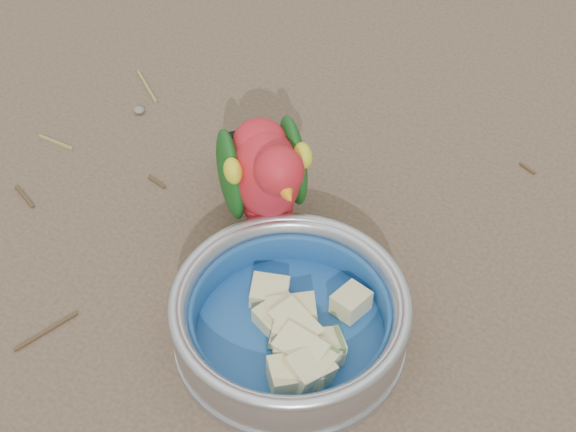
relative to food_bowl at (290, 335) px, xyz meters
The scene contains 6 objects.
ground 0.15m from the food_bowl, 141.30° to the right, with size 60.00×60.00×0.00m, color brown.
food_bowl is the anchor object (origin of this frame).
bowl_wall 0.03m from the food_bowl, ahead, with size 0.22×0.22×0.04m, color #B2B2BA, non-canonical shape.
fruit_wedges 0.02m from the food_bowl, ahead, with size 0.13×0.13×0.03m, color beige, non-canonical shape.
lory_parrot 0.15m from the food_bowl, 130.13° to the left, with size 0.09×0.18×0.15m, color red, non-canonical shape.
ground_debris 0.14m from the food_bowl, 150.26° to the right, with size 0.90×0.80×0.01m, color olive, non-canonical shape.
Camera 1 is at (0.36, -0.33, 0.68)m, focal length 55.00 mm.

